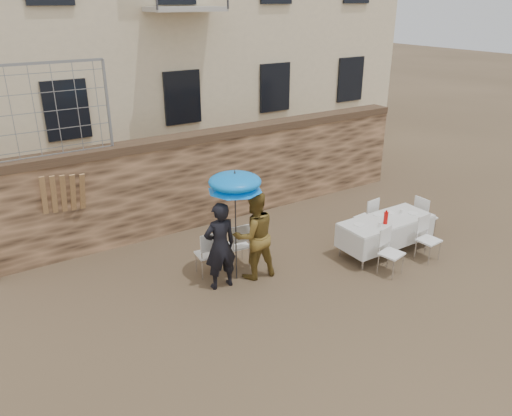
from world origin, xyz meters
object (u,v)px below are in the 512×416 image
couple_chair_right (238,244)px  umbrella (235,185)px  table_chair_front_right (429,239)px  table_chair_side (425,216)px  woman_dress (254,235)px  table_chair_back (366,217)px  soda_bottle (386,218)px  banquet_table (386,221)px  couple_chair_left (207,253)px  table_chair_front_left (392,252)px  man_suit (220,246)px

couple_chair_right → umbrella: bearing=61.9°
table_chair_front_right → table_chair_side: (0.90, 0.85, 0.00)m
woman_dress → table_chair_back: woman_dress is taller
woman_dress → table_chair_back: (3.12, 0.14, -0.41)m
soda_bottle → umbrella: bearing=163.5°
banquet_table → table_chair_side: bearing=4.1°
couple_chair_right → table_chair_side: (4.37, -1.11, 0.00)m
banquet_table → table_chair_side: size_ratio=2.19×
woman_dress → soda_bottle: woman_dress is taller
woman_dress → table_chair_back: 3.15m
table_chair_side → umbrella: bearing=81.6°
couple_chair_left → soda_bottle: 3.75m
soda_bottle → table_chair_side: size_ratio=0.27×
couple_chair_left → table_chair_front_left: bearing=152.6°
umbrella → table_chair_back: size_ratio=2.16×
woman_dress → table_chair_side: bearing=178.5°
man_suit → woman_dress: 0.75m
table_chair_back → table_chair_front_right: bearing=95.0°
table_chair_side → table_chair_front_right: bearing=133.0°
soda_bottle → table_chair_back: (0.40, 0.95, -0.43)m
woman_dress → table_chair_back: bearing=-171.5°
umbrella → table_chair_back: umbrella is taller
woman_dress → couple_chair_right: 0.69m
table_chair_front_right → table_chair_side: size_ratio=1.00×
man_suit → table_chair_back: 3.89m
banquet_table → table_chair_front_right: bearing=-56.3°
woman_dress → table_chair_side: 4.38m
banquet_table → table_chair_front_left: bearing=-128.7°
table_chair_side → man_suit: bearing=83.3°
couple_chair_left → table_chair_back: bearing=179.1°
man_suit → table_chair_back: man_suit is taller
woman_dress → couple_chair_right: (-0.05, 0.55, -0.41)m
couple_chair_left → table_chair_side: bearing=172.8°
man_suit → woman_dress: (0.75, 0.00, 0.03)m
couple_chair_right → table_chair_back: bearing=178.2°
couple_chair_right → banquet_table: couple_chair_right is taller
woman_dress → table_chair_front_left: woman_dress is taller
table_chair_front_left → table_chair_side: bearing=11.3°
man_suit → table_chair_front_right: bearing=164.6°
banquet_table → couple_chair_left: bearing=161.7°
man_suit → banquet_table: 3.73m
umbrella → soda_bottle: 3.37m
table_chair_front_left → table_chair_front_right: bearing=-11.7°
table_chair_front_right → table_chair_back: size_ratio=1.00×
banquet_table → soda_bottle: size_ratio=8.08×
couple_chair_right → table_chair_side: same height
banquet_table → table_chair_back: 0.86m
umbrella → couple_chair_left: (-0.40, 0.45, -1.48)m
couple_chair_right → table_chair_back: 3.20m
woman_dress → table_chair_front_right: 3.73m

